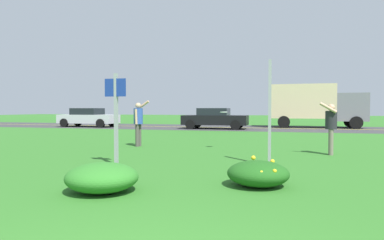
{
  "coord_description": "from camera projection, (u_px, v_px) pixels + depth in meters",
  "views": [
    {
      "loc": [
        1.03,
        -1.78,
        1.41
      ],
      "look_at": [
        -1.74,
        8.42,
        1.06
      ],
      "focal_mm": 31.64,
      "sensor_mm": 36.0,
      "label": 1
    }
  ],
  "objects": [
    {
      "name": "person_catcher_dark_shirt",
      "position": [
        331.0,
        125.0,
        10.32
      ],
      "size": [
        0.53,
        0.5,
        1.61
      ],
      "color": "#232328",
      "rests_on": "ground"
    },
    {
      "name": "sign_post_near_path",
      "position": [
        116.0,
        110.0,
        8.34
      ],
      "size": [
        0.56,
        0.1,
        2.28
      ],
      "color": "#93969B",
      "rests_on": "ground"
    },
    {
      "name": "frisbee_white",
      "position": [
        224.0,
        112.0,
        11.77
      ],
      "size": [
        0.25,
        0.25,
        0.03
      ],
      "color": "white"
    },
    {
      "name": "sign_post_by_roadside",
      "position": [
        270.0,
        113.0,
        8.33
      ],
      "size": [
        0.07,
        0.1,
        2.62
      ],
      "color": "#93969B",
      "rests_on": "ground"
    },
    {
      "name": "person_thrower_blue_shirt",
      "position": [
        138.0,
        120.0,
        12.65
      ],
      "size": [
        0.54,
        0.5,
        1.73
      ],
      "color": "#2D4C9E",
      "rests_on": "ground"
    },
    {
      "name": "highway_strip",
      "position": [
        269.0,
        128.0,
        24.35
      ],
      "size": [
        120.0,
        7.69,
        0.01
      ],
      "primitive_type": "cube",
      "color": "#38383A",
      "rests_on": "ground"
    },
    {
      "name": "daylily_clump_mid_right",
      "position": [
        258.0,
        173.0,
        6.16
      ],
      "size": [
        1.12,
        1.07,
        0.53
      ],
      "color": "#1E5619",
      "rests_on": "ground"
    },
    {
      "name": "car_silver_leftmost",
      "position": [
        88.0,
        117.0,
        26.24
      ],
      "size": [
        4.5,
        2.0,
        1.45
      ],
      "color": "#B7BABF",
      "rests_on": "ground"
    },
    {
      "name": "box_truck_gray",
      "position": [
        314.0,
        103.0,
        25.11
      ],
      "size": [
        6.7,
        2.46,
        3.2
      ],
      "color": "slate",
      "rests_on": "ground"
    },
    {
      "name": "car_black_center_left",
      "position": [
        215.0,
        118.0,
        23.61
      ],
      "size": [
        4.5,
        2.0,
        1.45
      ],
      "color": "black",
      "rests_on": "ground"
    },
    {
      "name": "daylily_clump_front_left",
      "position": [
        102.0,
        177.0,
        5.73
      ],
      "size": [
        1.24,
        1.19,
        0.49
      ],
      "color": "#2D7526",
      "rests_on": "ground"
    },
    {
      "name": "highway_center_stripe",
      "position": [
        269.0,
        128.0,
        24.35
      ],
      "size": [
        120.0,
        0.16,
        0.0
      ],
      "primitive_type": "cube",
      "color": "yellow",
      "rests_on": "ground"
    },
    {
      "name": "ground_plane",
      "position": [
        256.0,
        145.0,
        13.19
      ],
      "size": [
        120.0,
        120.0,
        0.0
      ],
      "primitive_type": "plane",
      "color": "#2D6B23"
    }
  ]
}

